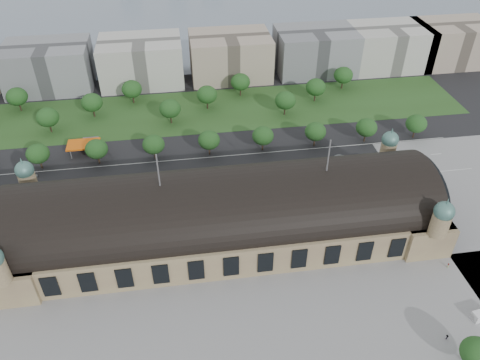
{
  "coord_description": "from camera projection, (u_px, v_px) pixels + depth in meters",
  "views": [
    {
      "loc": [
        -12.05,
        -120.02,
        117.32
      ],
      "look_at": [
        7.92,
        14.01,
        14.0
      ],
      "focal_mm": 35.0,
      "sensor_mm": 36.0,
      "label": 1
    }
  ],
  "objects": [
    {
      "name": "ground",
      "position": [
        224.0,
        237.0,
        166.95
      ],
      "size": [
        900.0,
        900.0,
        0.0
      ],
      "primitive_type": "plane",
      "color": "black",
      "rests_on": "ground"
    },
    {
      "name": "station",
      "position": [
        223.0,
        215.0,
        160.71
      ],
      "size": [
        150.0,
        48.4,
        44.3
      ],
      "color": "tan",
      "rests_on": "ground"
    },
    {
      "name": "plaza_south",
      "position": [
        277.0,
        340.0,
        133.51
      ],
      "size": [
        190.0,
        48.0,
        0.12
      ],
      "primitive_type": "cube",
      "color": "gray",
      "rests_on": "ground"
    },
    {
      "name": "road_slab",
      "position": [
        165.0,
        178.0,
        194.49
      ],
      "size": [
        260.0,
        26.0,
        0.1
      ],
      "primitive_type": "cube",
      "color": "black",
      "rests_on": "ground"
    },
    {
      "name": "grass_belt",
      "position": [
        173.0,
        113.0,
        238.34
      ],
      "size": [
        300.0,
        45.0,
        0.1
      ],
      "primitive_type": "cube",
      "color": "#294B1E",
      "rests_on": "ground"
    },
    {
      "name": "petrol_station",
      "position": [
        87.0,
        144.0,
        210.19
      ],
      "size": [
        14.0,
        13.0,
        5.05
      ],
      "color": "#E05C0D",
      "rests_on": "ground"
    },
    {
      "name": "office_2",
      "position": [
        49.0,
        67.0,
        254.91
      ],
      "size": [
        45.0,
        32.0,
        24.0
      ],
      "primitive_type": "cube",
      "color": "gray",
      "rests_on": "ground"
    },
    {
      "name": "office_3",
      "position": [
        142.0,
        61.0,
        260.76
      ],
      "size": [
        45.0,
        32.0,
        24.0
      ],
      "primitive_type": "cube",
      "color": "#BBB9B2",
      "rests_on": "ground"
    },
    {
      "name": "office_4",
      "position": [
        230.0,
        56.0,
        266.62
      ],
      "size": [
        45.0,
        32.0,
        24.0
      ],
      "primitive_type": "cube",
      "color": "tan",
      "rests_on": "ground"
    },
    {
      "name": "office_5",
      "position": [
        315.0,
        51.0,
        272.48
      ],
      "size": [
        45.0,
        32.0,
        24.0
      ],
      "primitive_type": "cube",
      "color": "gray",
      "rests_on": "ground"
    },
    {
      "name": "office_6",
      "position": [
        388.0,
        47.0,
        277.75
      ],
      "size": [
        45.0,
        32.0,
        24.0
      ],
      "primitive_type": "cube",
      "color": "#BBB9B2",
      "rests_on": "ground"
    },
    {
      "name": "office_7",
      "position": [
        451.0,
        43.0,
        282.44
      ],
      "size": [
        45.0,
        32.0,
        24.0
      ],
      "primitive_type": "cube",
      "color": "tan",
      "rests_on": "ground"
    },
    {
      "name": "tree_row_2",
      "position": [
        38.0,
        154.0,
        195.69
      ],
      "size": [
        9.6,
        9.6,
        11.52
      ],
      "color": "#2D2116",
      "rests_on": "ground"
    },
    {
      "name": "tree_row_3",
      "position": [
        96.0,
        149.0,
        198.51
      ],
      "size": [
        9.6,
        9.6,
        11.52
      ],
      "color": "#2D2116",
      "rests_on": "ground"
    },
    {
      "name": "tree_row_4",
      "position": [
        154.0,
        145.0,
        201.32
      ],
      "size": [
        9.6,
        9.6,
        11.52
      ],
      "color": "#2D2116",
      "rests_on": "ground"
    },
    {
      "name": "tree_row_5",
      "position": [
        209.0,
        140.0,
        204.13
      ],
      "size": [
        9.6,
        9.6,
        11.52
      ],
      "color": "#2D2116",
      "rests_on": "ground"
    },
    {
      "name": "tree_row_6",
      "position": [
        263.0,
        136.0,
        206.94
      ],
      "size": [
        9.6,
        9.6,
        11.52
      ],
      "color": "#2D2116",
      "rests_on": "ground"
    },
    {
      "name": "tree_row_7",
      "position": [
        315.0,
        132.0,
        209.75
      ],
      "size": [
        9.6,
        9.6,
        11.52
      ],
      "color": "#2D2116",
      "rests_on": "ground"
    },
    {
      "name": "tree_row_8",
      "position": [
        367.0,
        128.0,
        212.57
      ],
      "size": [
        9.6,
        9.6,
        11.52
      ],
      "color": "#2D2116",
      "rests_on": "ground"
    },
    {
      "name": "tree_row_9",
      "position": [
        416.0,
        124.0,
        215.38
      ],
      "size": [
        9.6,
        9.6,
        11.52
      ],
      "color": "#2D2116",
      "rests_on": "ground"
    },
    {
      "name": "tree_belt_2",
      "position": [
        17.0,
        97.0,
        235.45
      ],
      "size": [
        10.4,
        10.4,
        12.48
      ],
      "color": "#2D2116",
      "rests_on": "ground"
    },
    {
      "name": "tree_belt_3",
      "position": [
        48.0,
        117.0,
        218.8
      ],
      "size": [
        10.4,
        10.4,
        12.48
      ],
      "color": "#2D2116",
      "rests_on": "ground"
    },
    {
      "name": "tree_belt_4",
      "position": [
        92.0,
        102.0,
        230.46
      ],
      "size": [
        10.4,
        10.4,
        12.48
      ],
      "color": "#2D2116",
      "rests_on": "ground"
    },
    {
      "name": "tree_belt_5",
      "position": [
        132.0,
        89.0,
        242.13
      ],
      "size": [
        10.4,
        10.4,
        12.48
      ],
      "color": "#2D2116",
      "rests_on": "ground"
    },
    {
      "name": "tree_belt_6",
      "position": [
        170.0,
        109.0,
        225.47
      ],
      "size": [
        10.4,
        10.4,
        12.48
      ],
      "color": "#2D2116",
      "rests_on": "ground"
    },
    {
      "name": "tree_belt_7",
      "position": [
        207.0,
        95.0,
        237.14
      ],
      "size": [
        10.4,
        10.4,
        12.48
      ],
      "color": "#2D2116",
      "rests_on": "ground"
    },
    {
      "name": "tree_belt_8",
      "position": [
        240.0,
        82.0,
        248.8
      ],
      "size": [
        10.4,
        10.4,
        12.48
      ],
      "color": "#2D2116",
      "rests_on": "ground"
    },
    {
      "name": "tree_belt_9",
      "position": [
        285.0,
        100.0,
        232.15
      ],
      "size": [
        10.4,
        10.4,
        12.48
      ],
      "color": "#2D2116",
      "rests_on": "ground"
    },
    {
      "name": "tree_belt_10",
      "position": [
        316.0,
        87.0,
        243.82
      ],
      "size": [
        10.4,
        10.4,
        12.48
      ],
      "color": "#2D2116",
      "rests_on": "ground"
    },
    {
      "name": "tree_belt_11",
      "position": [
        343.0,
        75.0,
        255.48
      ],
      "size": [
        10.4,
        10.4,
        12.48
      ],
      "color": "#2D2116",
      "rests_on": "ground"
    },
    {
      "name": "tree_plaza_s",
      "position": [
        477.0,
        353.0,
        122.66
      ],
      "size": [
        9.0,
        9.0,
        10.64
      ],
      "color": "#2D2116",
      "rests_on": "ground"
    },
    {
      "name": "traffic_car_1",
      "position": [
        32.0,
        176.0,
        194.58
      ],
      "size": [
        4.07,
        1.75,
        1.3
      ],
      "primitive_type": "imported",
      "rotation": [
        0.0,
        0.0,
        1.67
      ],
      "color": "gray",
      "rests_on": "ground"
    },
    {
      "name": "traffic_car_3",
      "position": [
        104.0,
        181.0,
        191.45
      ],
      "size": [
        5.61,
        2.64,
        1.58
      ],
      "primitive_type": "imported",
      "rotation": [
        0.0,
        0.0,
        1.65
      ],
      "color": "maroon",
      "rests_on": "ground"
    },
    {
      "name": "traffic_car_4",
      "position": [
        194.0,
        181.0,
        191.61
      ],
      "size": [
        4.93,
        2.29,
        1.63
      ],
      "primitive_type": "imported",
      "rotation": [
        0.0,
        0.0,
        -1.49
      ],
      "color": "#171C42",
      "rests_on": "ground"
    },
    {
      "name": "traffic_car_5",
      "position": [
        340.0,
        157.0,
        205.86
      ],
      "size": [
        4.44,
        1.71,
        1.44
      ],
      "primitive_type": "imported",
      "rotation": [
        0.0,
        0.0,
        1.53
      ],
      "color": "slate",
      "rests_on": "ground"
    },
    {
      "name": "traffic_car_6",
      "position": [
        353.0,
        169.0,
        198.65
      ],
      "size": [
        5.29,
        2.71,
        1.43
      ],
      "primitive_type": "imported",
      "rotation": [
        0.0,
        0.0,
        -1.5
      ],
      "color": "white",
      "rests_on": "ground"
    },
    {
      "name": "parked_car_0",
      "position": [
        67.0,
        205.0,
        179.4
      ],
      "size": [
        4.74,
        3.93,
        1.52
      ],
      "primitive_type": "imported",
      "rotation": [
        0.0,
        0.0,
        -0.98
      ],
      "color": "black",
      "rests_on": "ground"
    },
    {
      "name": "parked_car_1",
      "position": [
        30.0,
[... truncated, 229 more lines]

